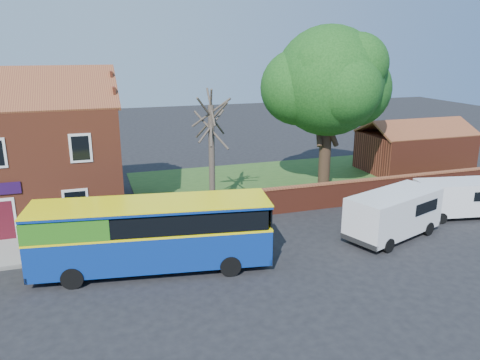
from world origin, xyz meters
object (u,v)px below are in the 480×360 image
object	(u,v)px
van_near	(394,213)
large_tree	(328,84)
van_far	(460,197)
bus	(144,232)

from	to	relation	value
van_near	large_tree	bearing A→B (deg)	66.55
van_far	large_tree	xyz separation A→B (m)	(-4.90, 7.35, 5.98)
van_far	large_tree	distance (m)	10.67
van_near	van_far	xyz separation A→B (m)	(5.50, 1.38, -0.14)
van_near	large_tree	distance (m)	10.52
van_near	large_tree	world-z (taller)	large_tree
van_near	van_far	world-z (taller)	van_near
bus	large_tree	bearing A→B (deg)	41.13
bus	van_near	bearing A→B (deg)	7.43
bus	van_near	xyz separation A→B (m)	(12.66, -0.24, -0.43)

